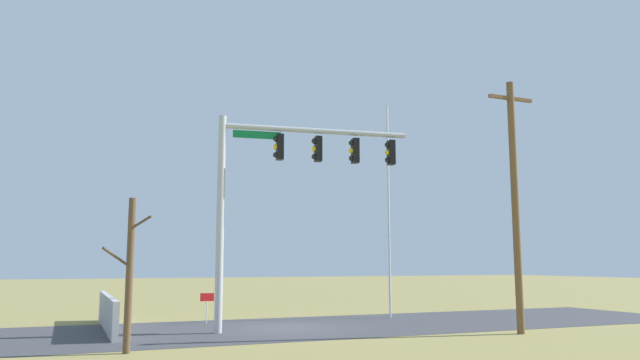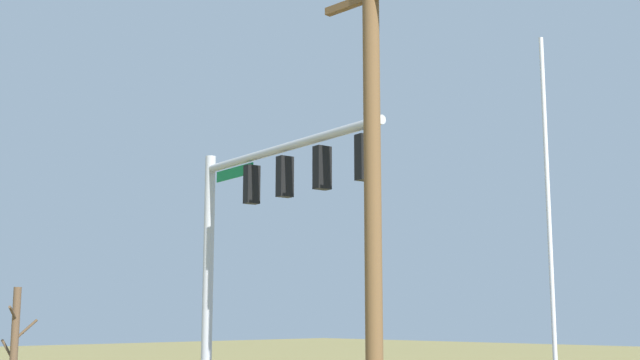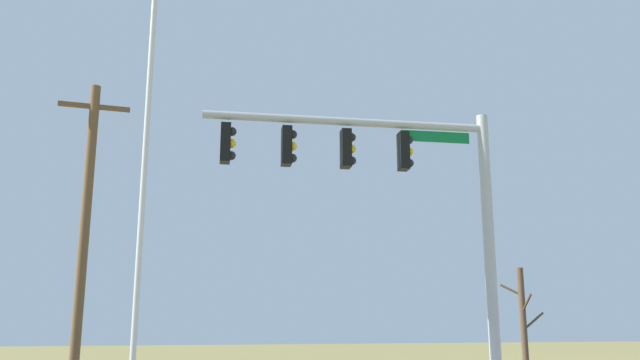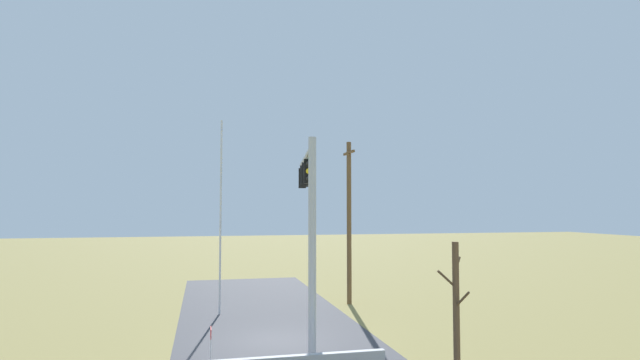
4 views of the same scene
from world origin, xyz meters
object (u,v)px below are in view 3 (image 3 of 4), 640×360
Objects in this scene: signal_mast at (402,195)px; bare_tree at (524,335)px; flagpole at (144,180)px; utility_pole at (84,240)px.

bare_tree is (5.55, 3.34, -3.42)m from signal_mast.
signal_mast is 7.09m from flagpole.
flagpole is at bearing -151.20° from bare_tree.
utility_pole is at bearing 152.40° from signal_mast.
signal_mast is 7.33m from bare_tree.
flagpole is 13.78m from bare_tree.
flagpole is (-6.29, -3.17, -0.74)m from signal_mast.
flagpole is 7.17m from utility_pole.
utility_pole reaches higher than bare_tree.
bare_tree is at bearing 31.03° from signal_mast.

